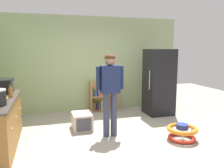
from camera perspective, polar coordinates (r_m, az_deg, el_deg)
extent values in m
plane|color=#AAA293|center=(4.72, 1.42, -13.40)|extent=(12.00, 12.00, 0.00)
cube|color=#9FB37F|center=(6.64, -4.74, 5.01)|extent=(5.20, 0.06, 2.70)
sphere|color=silver|center=(3.90, -23.88, -10.24)|extent=(0.04, 0.04, 0.04)
sphere|color=silver|center=(4.52, -22.84, -7.61)|extent=(0.04, 0.04, 0.04)
sphere|color=silver|center=(5.15, -22.06, -5.61)|extent=(0.04, 0.04, 0.04)
cube|color=black|center=(6.35, 11.68, 0.51)|extent=(0.70, 0.68, 1.78)
cylinder|color=silver|center=(6.02, 9.40, 0.99)|extent=(0.02, 0.02, 0.50)
cube|color=#333333|center=(6.14, 8.88, 3.99)|extent=(0.01, 0.67, 0.01)
cube|color=tan|center=(6.53, -5.32, -3.27)|extent=(0.02, 0.28, 0.85)
cube|color=tan|center=(6.72, 1.23, -2.89)|extent=(0.02, 0.28, 0.85)
cube|color=tan|center=(6.74, -2.28, -2.86)|extent=(0.80, 0.02, 0.85)
cube|color=tan|center=(6.71, -1.98, -6.38)|extent=(0.76, 0.24, 0.02)
cube|color=tan|center=(6.61, -2.00, -2.99)|extent=(0.76, 0.24, 0.02)
cube|color=brown|center=(6.57, -4.90, -5.51)|extent=(0.03, 0.17, 0.25)
cube|color=purple|center=(6.49, -4.94, -2.42)|extent=(0.02, 0.17, 0.16)
cube|color=olive|center=(6.58, -4.45, -5.59)|extent=(0.03, 0.17, 0.23)
cube|color=#268445|center=(6.50, -4.44, -2.22)|extent=(0.03, 0.17, 0.20)
cube|color=purple|center=(6.60, -3.81, -5.81)|extent=(0.02, 0.17, 0.16)
cube|color=#255DA5|center=(6.51, -4.07, -2.36)|extent=(0.03, 0.17, 0.17)
cube|color=#2A834D|center=(6.61, -3.37, -5.46)|extent=(0.03, 0.17, 0.24)
cube|color=purple|center=(6.51, -3.58, -1.97)|extent=(0.03, 0.17, 0.25)
cube|color=beige|center=(6.62, -2.72, -5.35)|extent=(0.03, 0.17, 0.26)
cylinder|color=#393E57|center=(4.67, -1.44, -7.74)|extent=(0.13, 0.13, 0.91)
cylinder|color=#393E57|center=(4.71, 0.46, -7.58)|extent=(0.13, 0.13, 0.91)
cube|color=navy|center=(4.54, -0.50, 1.20)|extent=(0.38, 0.22, 0.55)
cylinder|color=navy|center=(4.47, -3.45, 1.43)|extent=(0.09, 0.09, 0.47)
cylinder|color=navy|center=(4.61, 2.38, 1.65)|extent=(0.09, 0.09, 0.47)
sphere|color=#966D52|center=(4.50, -0.50, 5.97)|extent=(0.21, 0.21, 0.21)
ellipsoid|color=#462A15|center=(4.50, -0.50, 6.70)|extent=(0.22, 0.22, 0.14)
torus|color=red|center=(4.83, 17.09, -12.80)|extent=(0.54, 0.54, 0.07)
torus|color=orange|center=(4.77, 17.19, -10.73)|extent=(0.60, 0.60, 0.08)
cylinder|color=navy|center=(4.75, 17.22, -10.17)|extent=(0.23, 0.23, 0.10)
cylinder|color=silver|center=(4.92, 19.33, -11.37)|extent=(0.02, 0.02, 0.18)
cylinder|color=silver|center=(4.90, 14.79, -11.27)|extent=(0.02, 0.02, 0.18)
cylinder|color=silver|center=(4.60, 17.31, -12.73)|extent=(0.02, 0.02, 0.18)
cube|color=beige|center=(5.21, -7.57, -9.19)|extent=(0.42, 0.54, 0.36)
cube|color=#424247|center=(4.95, -7.06, -10.15)|extent=(0.32, 0.01, 0.27)
cube|color=black|center=(5.12, -25.66, -0.43)|extent=(0.36, 0.48, 0.28)
cube|color=#2D2D33|center=(5.04, -23.68, -0.42)|extent=(0.01, 0.31, 0.20)
cube|color=#515156|center=(5.26, -23.40, -0.06)|extent=(0.01, 0.10, 0.20)
ellipsoid|color=yellow|center=(4.42, -25.32, -3.22)|extent=(0.09, 0.16, 0.04)
ellipsoid|color=yellow|center=(4.42, -25.14, -3.21)|extent=(0.04, 0.15, 0.04)
ellipsoid|color=yellow|center=(4.41, -24.97, -3.21)|extent=(0.09, 0.16, 0.04)
cylinder|color=#9E661E|center=(4.57, -24.09, -1.97)|extent=(0.07, 0.07, 0.18)
cylinder|color=#9E661E|center=(4.55, -24.18, -0.55)|extent=(0.03, 0.03, 0.05)
cylinder|color=black|center=(4.55, -24.20, -0.13)|extent=(0.04, 0.04, 0.02)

